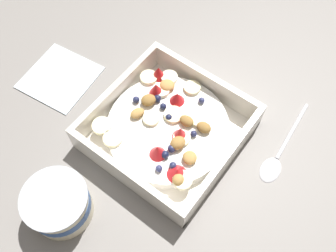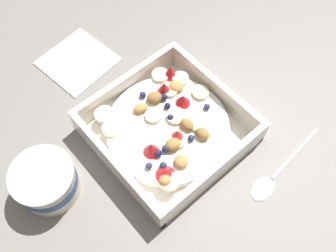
{
  "view_description": "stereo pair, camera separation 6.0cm",
  "coord_description": "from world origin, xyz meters",
  "views": [
    {
      "loc": [
        -0.19,
        0.25,
        0.55
      ],
      "look_at": [
        -0.02,
        0.01,
        0.03
      ],
      "focal_mm": 39.57,
      "sensor_mm": 36.0,
      "label": 1
    },
    {
      "loc": [
        -0.24,
        0.21,
        0.55
      ],
      "look_at": [
        -0.02,
        0.01,
        0.03
      ],
      "focal_mm": 39.57,
      "sensor_mm": 36.0,
      "label": 2
    }
  ],
  "objects": [
    {
      "name": "ground_plane",
      "position": [
        0.0,
        0.0,
        0.0
      ],
      "size": [
        2.4,
        2.4,
        0.0
      ],
      "primitive_type": "plane",
      "color": "gray"
    },
    {
      "name": "folded_napkin",
      "position": [
        0.21,
        0.04,
        0.0
      ],
      "size": [
        0.13,
        0.13,
        0.01
      ],
      "primitive_type": "cube",
      "rotation": [
        0.0,
        0.0,
        0.13
      ],
      "color": "silver",
      "rests_on": "ground"
    },
    {
      "name": "fruit_bowl",
      "position": [
        -0.02,
        0.01,
        0.02
      ],
      "size": [
        0.23,
        0.23,
        0.06
      ],
      "color": "white",
      "rests_on": "ground"
    },
    {
      "name": "spoon",
      "position": [
        -0.19,
        -0.06,
        0.0
      ],
      "size": [
        0.04,
        0.17,
        0.01
      ],
      "color": "silver",
      "rests_on": "ground"
    },
    {
      "name": "yogurt_cup",
      "position": [
        0.03,
        0.21,
        0.03
      ],
      "size": [
        0.1,
        0.1,
        0.06
      ],
      "color": "beige",
      "rests_on": "ground"
    }
  ]
}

